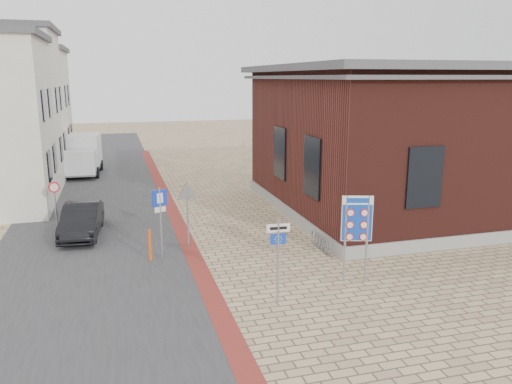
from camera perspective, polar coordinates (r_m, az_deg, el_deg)
ground at (r=15.96m, az=1.65°, el=-10.08°), size 120.00×120.00×0.00m
road_strip at (r=29.68m, az=-17.53°, el=0.23°), size 7.00×60.00×0.02m
curb_strip at (r=24.91m, az=-9.72°, el=-1.71°), size 0.60×40.00×0.02m
brick_building at (r=25.08m, az=16.76°, el=6.10°), size 13.00×13.00×6.80m
townhouse_far at (r=38.61m, az=-25.91°, el=8.60°), size 7.40×6.40×8.30m
bike_rack at (r=18.67m, az=7.43°, el=-5.84°), size 0.08×1.80×0.60m
sedan at (r=21.29m, az=-19.29°, el=-3.04°), size 1.68×4.01×1.29m
box_truck at (r=34.64m, az=-19.12°, el=4.07°), size 2.33×4.98×2.55m
border_sign at (r=15.51m, az=11.46°, el=-3.22°), size 0.92×0.32×2.77m
essen_sign at (r=13.96m, az=2.54°, el=-6.34°), size 0.67×0.09×2.46m
parking_sign at (r=17.57m, az=-10.89°, el=-2.11°), size 0.54×0.24×2.55m
yield_sign at (r=18.64m, az=-7.87°, el=-0.72°), size 0.87×0.22×2.46m
speed_sign at (r=22.69m, az=-22.00°, el=-0.61°), size 0.46×0.15×1.98m
bollard at (r=17.75m, az=-12.03°, el=-5.99°), size 0.13×0.13×1.13m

